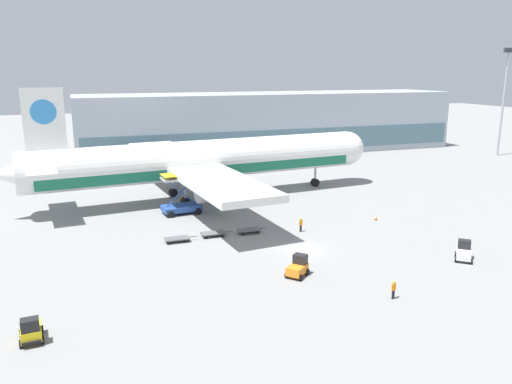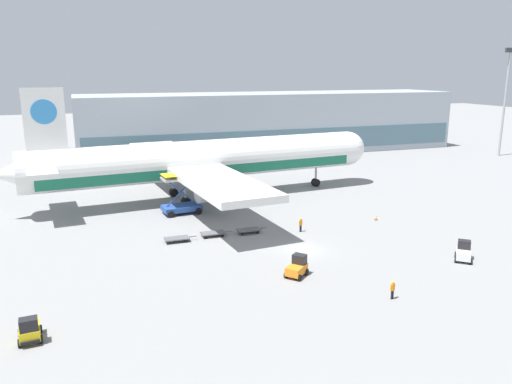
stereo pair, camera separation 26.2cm
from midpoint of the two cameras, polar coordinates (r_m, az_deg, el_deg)
name	(u,v)px [view 1 (the left image)]	position (r m, az deg, el deg)	size (l,w,h in m)	color
ground_plane	(304,250)	(55.25, 5.34, -6.62)	(400.00, 400.00, 0.00)	gray
terminal_building	(271,122)	(121.53, 1.64, 7.95)	(90.00, 18.20, 14.00)	#9EA8B2
light_mast	(504,95)	(127.65, 26.44, 9.94)	(2.80, 0.50, 24.07)	#9EA0A5
airplane_main	(199,161)	(75.75, -6.57, 3.50)	(58.05, 48.53, 17.00)	white
scissor_lift_loader	(181,199)	(69.05, -8.66, -0.75)	(5.45, 3.79, 5.53)	#284C99
baggage_tug_foreground	(298,267)	(48.32, 4.67, -8.54)	(2.78, 2.68, 2.00)	orange
baggage_tug_mid	(464,252)	(56.26, 22.53, -6.32)	(2.69, 2.77, 2.00)	silver
baggage_tug_far	(31,330)	(40.82, -24.52, -14.19)	(1.80, 2.55, 2.00)	yellow
baggage_dolly_lead	(177,239)	(58.15, -9.13, -5.28)	(3.70, 1.51, 0.48)	#56565B
baggage_dolly_second	(213,233)	(59.50, -5.04, -4.72)	(3.70, 1.51, 0.48)	#56565B
baggage_dolly_third	(249,230)	(60.50, -0.95, -4.35)	(3.70, 1.51, 0.48)	#56565B
ground_crew_near	(394,288)	(45.10, 15.29, -10.56)	(0.54, 0.33, 1.67)	black
ground_crew_far	(301,224)	(61.02, 5.02, -3.62)	(0.52, 0.35, 1.74)	black
traffic_cone_near	(376,218)	(67.56, 13.45, -2.85)	(0.40, 0.40, 0.66)	black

